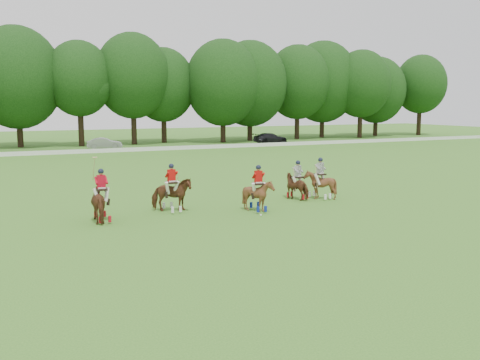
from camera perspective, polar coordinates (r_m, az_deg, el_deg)
name	(u,v)px	position (r m, az deg, el deg)	size (l,w,h in m)	color
ground	(255,226)	(23.29, 1.64, -4.93)	(180.00, 180.00, 0.00)	#376E1F
tree_line	(81,79)	(69.17, -16.56, 10.30)	(117.98, 14.32, 14.75)	black
boundary_rail	(97,151)	(59.37, -15.04, 3.02)	(120.00, 0.10, 0.44)	white
car_mid	(104,143)	(64.05, -14.26, 3.80)	(1.38, 3.97, 1.31)	gray
car_right	(270,138)	(71.40, 3.26, 4.49)	(1.90, 4.68, 1.36)	black
polo_red_a	(102,202)	(24.77, -14.51, -2.33)	(1.25, 2.02, 2.94)	#502A15
polo_red_b	(172,194)	(26.38, -7.29, -1.54)	(1.73, 1.50, 2.37)	#502A15
polo_red_c	(258,195)	(26.27, 1.96, -1.59)	(1.50, 1.64, 2.30)	#502A15
polo_stripe_a	(298,186)	(29.74, 6.17, -0.59)	(1.38, 1.87, 2.16)	#502A15
polo_stripe_b	(320,184)	(29.97, 8.52, -0.44)	(1.61, 1.73, 2.31)	#502A15
polo_ball	(261,215)	(25.32, 2.24, -3.76)	(0.09, 0.09, 0.09)	white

